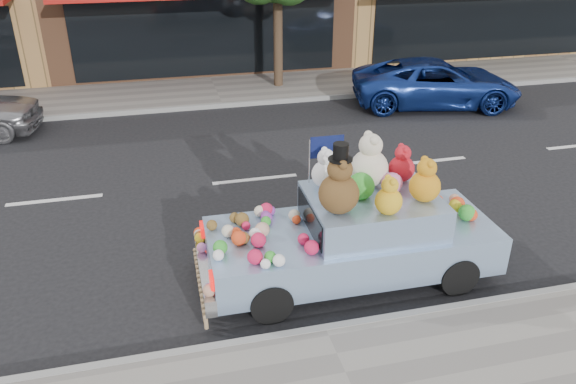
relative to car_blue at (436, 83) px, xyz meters
name	(u,v)px	position (x,y,z in m)	size (l,w,h in m)	color
ground	(255,179)	(-6.03, -3.77, -0.66)	(120.00, 120.00, 0.00)	black
far_sidewalk	(216,91)	(-6.03, 2.73, -0.60)	(60.00, 3.00, 0.12)	gray
near_kerb	(325,331)	(-6.03, -8.77, -0.59)	(60.00, 0.12, 0.13)	gray
far_kerb	(223,105)	(-6.03, 1.23, -0.59)	(60.00, 0.12, 0.13)	gray
car_blue	(436,83)	(0.00, 0.00, 0.00)	(2.19, 4.74, 1.32)	navy
art_car	(353,230)	(-5.22, -7.53, 0.14)	(4.51, 1.82, 2.37)	black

